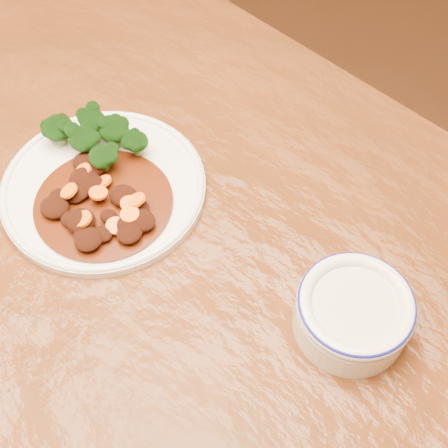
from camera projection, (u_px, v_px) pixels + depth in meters
The scene contains 6 objects.
ground at pixel (163, 409), 1.44m from camera, with size 4.00×4.00×0.00m, color #492112.
dining_table at pixel (125, 256), 0.89m from camera, with size 1.56×1.01×0.75m.
dinner_plate at pixel (103, 187), 0.85m from camera, with size 0.28×0.28×0.02m.
broccoli_florets at pixel (94, 135), 0.86m from camera, with size 0.14×0.09×0.05m.
mince_stew at pixel (99, 203), 0.82m from camera, with size 0.19×0.19×0.03m.
dip_bowl at pixel (353, 312), 0.72m from camera, with size 0.14×0.14×0.06m.
Camera 1 is at (0.41, -0.27, 1.43)m, focal length 50.00 mm.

